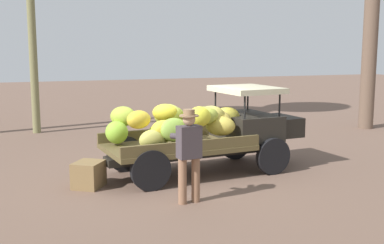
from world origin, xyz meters
The scene contains 4 objects.
ground_plane centered at (0.00, 0.00, 0.00)m, with size 60.00×60.00×0.00m, color brown.
truck centered at (0.68, 0.05, 0.95)m, with size 4.57×2.13×1.84m.
farmer centered at (-0.38, -1.80, 0.95)m, with size 0.52×0.48×1.66m.
wooden_crate centered at (-1.92, -0.25, 0.25)m, with size 0.59×0.50×0.51m, color olive.
Camera 1 is at (-3.08, -9.64, 2.73)m, focal length 45.66 mm.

